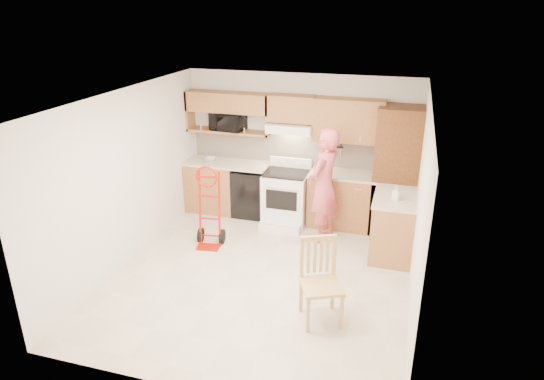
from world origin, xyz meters
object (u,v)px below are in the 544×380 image
at_px(range, 285,194).
at_px(person, 324,186).
at_px(hand_truck, 208,211).
at_px(microwave, 228,121).
at_px(dining_chair, 322,283).

distance_m(range, person, 0.90).
height_order(range, hand_truck, hand_truck).
xyz_separation_m(microwave, dining_chair, (2.24, -2.85, -1.13)).
xyz_separation_m(microwave, range, (1.14, -0.35, -1.11)).
distance_m(range, dining_chair, 2.73).
bearing_deg(hand_truck, person, 16.40).
bearing_deg(dining_chair, microwave, 103.26).
relative_size(range, hand_truck, 0.91).
distance_m(microwave, person, 2.13).
bearing_deg(hand_truck, range, 42.62).
height_order(microwave, range, microwave).
bearing_deg(person, dining_chair, 28.08).
bearing_deg(person, hand_truck, -48.20).
bearing_deg(hand_truck, microwave, 90.43).
xyz_separation_m(range, dining_chair, (1.10, -2.50, -0.03)).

